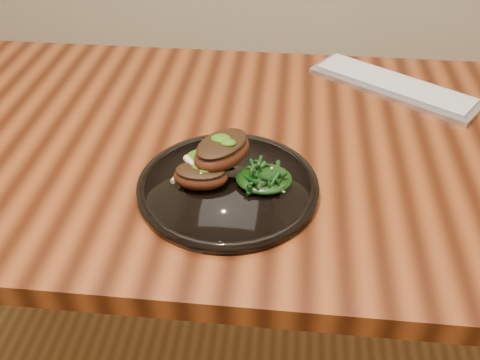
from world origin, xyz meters
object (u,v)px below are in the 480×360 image
Objects in this scene: lamb_chop_front at (200,175)px; keyboard at (394,86)px; plate at (228,186)px; greens_heap at (264,176)px; desk at (249,174)px.

keyboard is at bearing 47.81° from lamb_chop_front.
plate is 3.22× the size of greens_heap.
greens_heap is at bearing 8.83° from lamb_chop_front.
desk is at bearing 68.20° from lamb_chop_front.
greens_heap reaches higher than desk.
keyboard is at bearing 55.95° from greens_heap.
greens_heap reaches higher than keyboard.
desk is 0.19m from greens_heap.
greens_heap is 0.47m from keyboard.
lamb_chop_front reaches higher than keyboard.
desk is 4.26× the size of keyboard.
keyboard is at bearing 38.40° from desk.
keyboard is at bearing 50.69° from plate.
plate is at bearing -174.81° from greens_heap.
greens_heap is at bearing 5.19° from plate.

